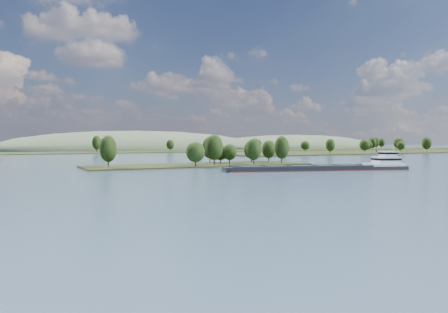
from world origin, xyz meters
TOP-DOWN VIEW (x-y plane):
  - ground at (0.00, 120.00)m, footprint 1800.00×1800.00m
  - tree_island at (6.37, 178.76)m, footprint 100.00×31.25m
  - right_bank at (232.36, 299.62)m, footprint 320.00×90.00m
  - back_shoreline at (7.77, 399.65)m, footprint 900.00×60.00m
  - hill_east at (260.00, 470.00)m, footprint 260.00×140.00m
  - hill_west at (60.00, 500.00)m, footprint 320.00×160.00m
  - cargo_barge at (32.47, 131.36)m, footprint 71.01×26.28m

SIDE VIEW (x-z plane):
  - ground at x=0.00m, z-range 0.00..0.00m
  - hill_east at x=260.00m, z-range -18.00..18.00m
  - hill_west at x=60.00m, z-range -22.00..22.00m
  - back_shoreline at x=7.77m, z-range -7.14..8.61m
  - right_bank at x=232.36m, z-range -6.43..8.53m
  - cargo_barge at x=32.47m, z-range -3.60..6.03m
  - tree_island at x=6.37m, z-range -3.10..11.27m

